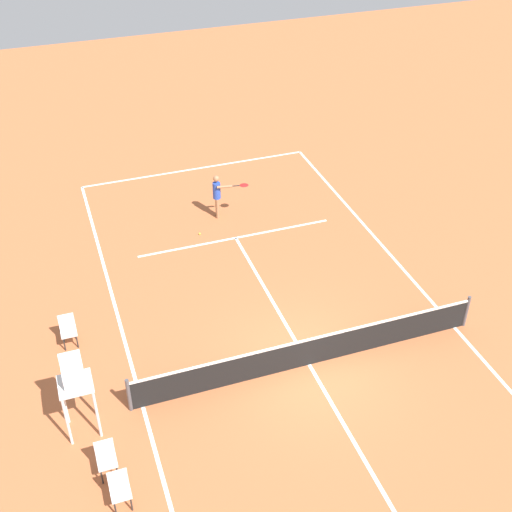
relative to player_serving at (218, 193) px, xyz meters
name	(u,v)px	position (x,y,z in m)	size (l,w,h in m)	color
ground_plane	(309,364)	(-0.15, 8.10, -1.00)	(60.00, 60.00, 0.00)	#B76038
court_lines	(309,364)	(-0.15, 8.10, -1.00)	(9.32, 23.96, 0.01)	white
tennis_net	(310,351)	(-0.15, 8.10, -0.51)	(9.92, 0.10, 1.07)	#4C4C51
player_serving	(218,193)	(0.00, 0.00, 0.00)	(1.24, 0.75, 1.69)	#9E704C
tennis_ball	(200,234)	(0.99, 0.92, -0.97)	(0.07, 0.07, 0.07)	#CCE033
umpire_chair	(75,383)	(5.95, 8.32, 0.60)	(0.80, 0.80, 2.41)	silver
courtside_chair_near	(120,488)	(5.45, 10.72, -0.47)	(0.44, 0.46, 0.95)	#262626
courtside_chair_mid	(68,329)	(5.92, 5.08, -0.47)	(0.44, 0.46, 0.95)	#262626
courtside_chair_far	(106,457)	(5.60, 9.81, -0.47)	(0.44, 0.46, 0.95)	#262626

